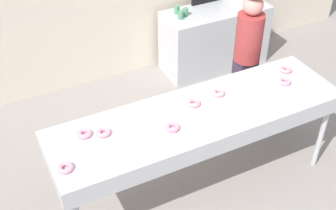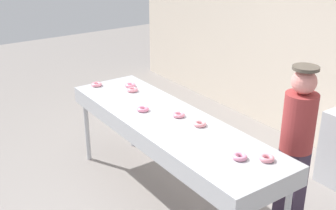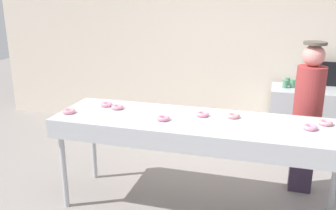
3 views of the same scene
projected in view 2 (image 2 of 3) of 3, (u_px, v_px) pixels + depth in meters
ground_plane at (168, 200)px, 4.69m from camera, size 16.00×16.00×0.00m
back_wall at (324, 34)px, 5.37m from camera, size 8.00×0.12×3.07m
fryer_conveyor at (168, 127)px, 4.35m from camera, size 2.84×0.81×0.98m
strawberry_donut_0 at (143, 109)px, 4.51m from camera, size 0.15×0.15×0.04m
strawberry_donut_1 at (240, 157)px, 3.56m from camera, size 0.18×0.18×0.04m
strawberry_donut_2 at (179, 115)px, 4.37m from camera, size 0.14×0.14×0.04m
strawberry_donut_3 at (97, 84)px, 5.22m from camera, size 0.17×0.17×0.04m
strawberry_donut_4 at (267, 158)px, 3.54m from camera, size 0.18×0.18×0.04m
strawberry_donut_5 at (130, 85)px, 5.19m from camera, size 0.18×0.18×0.04m
strawberry_donut_6 at (200, 124)px, 4.16m from camera, size 0.15×0.15×0.04m
strawberry_donut_7 at (133, 90)px, 5.04m from camera, size 0.17×0.17×0.04m
worker_baker at (296, 143)px, 3.93m from camera, size 0.30×0.30×1.67m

